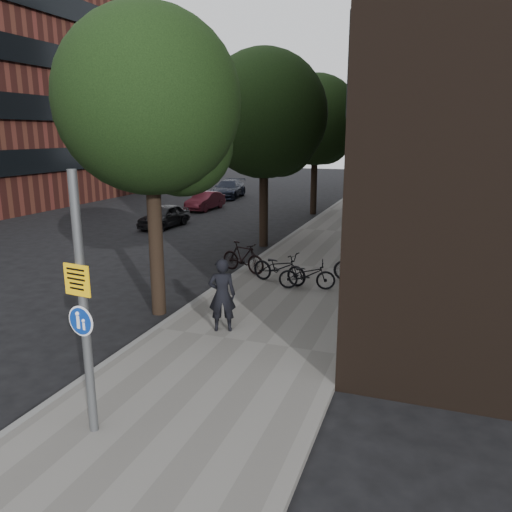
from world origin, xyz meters
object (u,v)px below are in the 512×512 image
at_px(signpost, 84,307).
at_px(parked_car_near, 164,216).
at_px(parked_bike_facade_near, 307,275).
at_px(pedestrian, 222,295).

height_order(signpost, parked_car_near, signpost).
xyz_separation_m(signpost, parked_bike_facade_near, (1.36, 8.10, -1.58)).
distance_m(pedestrian, parked_car_near, 14.30).
distance_m(pedestrian, parked_bike_facade_near, 3.92).
distance_m(parked_bike_facade_near, parked_car_near, 12.23).
xyz_separation_m(signpost, pedestrian, (0.28, 4.36, -1.15)).
bearing_deg(parked_bike_facade_near, pedestrian, 150.71).
xyz_separation_m(pedestrian, parked_bike_facade_near, (1.08, 3.75, -0.43)).
bearing_deg(signpost, pedestrian, 93.39).
bearing_deg(pedestrian, signpost, 65.09).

